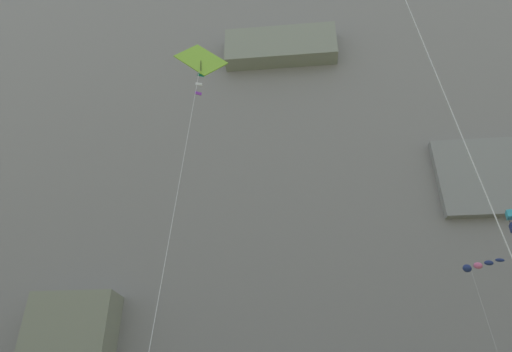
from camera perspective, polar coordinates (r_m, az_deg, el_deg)
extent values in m
cube|color=gray|center=(66.99, 3.96, 3.17)|extent=(180.00, 24.93, 75.89)
cube|color=gray|center=(48.90, -22.93, -19.24)|extent=(8.37, 4.44, 8.85)
cube|color=gray|center=(61.76, 3.21, 16.26)|extent=(14.85, 3.04, 5.57)
cube|color=#38B2D1|center=(43.39, 30.43, -4.34)|extent=(1.11, 1.11, 0.64)
cylinder|color=black|center=(43.02, 30.13, -5.09)|extent=(0.03, 0.03, 1.71)
ellipsoid|color=navy|center=(33.79, 25.83, -10.78)|extent=(0.77, 0.67, 0.62)
ellipsoid|color=pink|center=(33.92, 26.96, -10.37)|extent=(0.73, 0.57, 0.53)
ellipsoid|color=navy|center=(34.05, 28.09, -9.96)|extent=(0.69, 0.48, 0.43)
ellipsoid|color=navy|center=(34.21, 29.20, -9.55)|extent=(0.65, 0.38, 0.33)
cylinder|color=silver|center=(30.38, 28.94, -19.39)|extent=(1.15, 4.73, 11.06)
cube|color=#8CCC33|center=(16.62, -7.21, 14.82)|extent=(2.00, 0.42, 1.95)
cylinder|color=black|center=(16.62, -7.21, 14.82)|extent=(0.24, 0.52, 1.57)
cube|color=teal|center=(16.10, -7.20, 12.92)|extent=(0.23, 0.11, 0.12)
cube|color=white|center=(15.84, -7.46, 11.79)|extent=(0.23, 0.10, 0.12)
cube|color=purple|center=(15.57, -7.54, 10.64)|extent=(0.22, 0.13, 0.12)
cylinder|color=silver|center=(10.55, -10.38, -3.12)|extent=(0.74, 5.01, 13.36)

